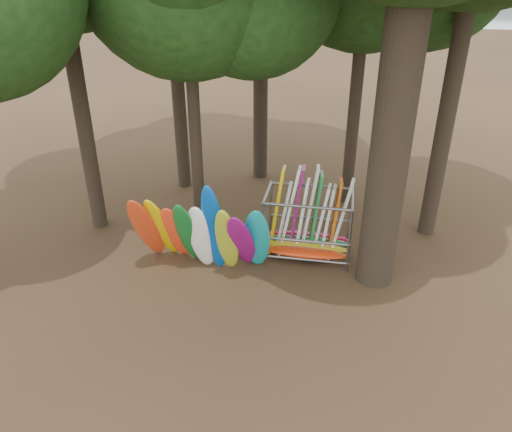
# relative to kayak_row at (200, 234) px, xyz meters

# --- Properties ---
(ground) EXTENTS (120.00, 120.00, 0.00)m
(ground) POSITION_rel_kayak_row_xyz_m (1.02, -0.24, -1.32)
(ground) COLOR #47331E
(ground) RESTS_ON ground
(lake) EXTENTS (160.00, 160.00, 0.00)m
(lake) POSITION_rel_kayak_row_xyz_m (1.02, 59.76, -1.32)
(lake) COLOR gray
(lake) RESTS_ON ground
(kayak_row) EXTENTS (4.18, 2.19, 3.27)m
(kayak_row) POSITION_rel_kayak_row_xyz_m (0.00, 0.00, 0.00)
(kayak_row) COLOR red
(kayak_row) RESTS_ON ground
(storage_rack) EXTENTS (2.78, 1.56, 2.91)m
(storage_rack) POSITION_rel_kayak_row_xyz_m (3.03, 1.55, -0.29)
(storage_rack) COLOR slate
(storage_rack) RESTS_ON ground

